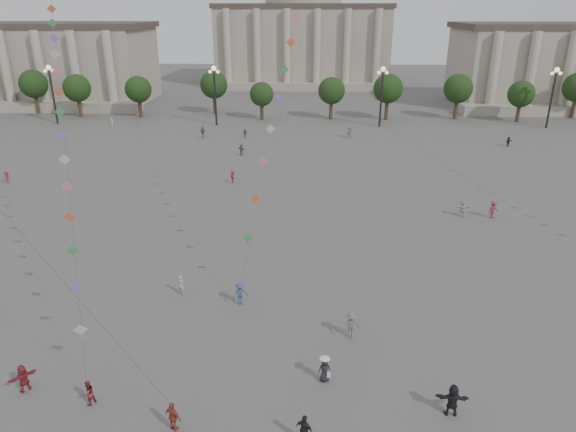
{
  "coord_description": "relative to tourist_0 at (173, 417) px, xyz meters",
  "views": [
    {
      "loc": [
        2.06,
        -23.74,
        20.29
      ],
      "look_at": [
        0.6,
        12.0,
        5.69
      ],
      "focal_mm": 32.0,
      "sensor_mm": 36.0,
      "label": 1
    }
  ],
  "objects": [
    {
      "name": "person_crowd_13",
      "position": [
        -2.75,
        13.46,
        -0.06
      ],
      "size": [
        0.7,
        0.64,
        1.6
      ],
      "primitive_type": "imported",
      "rotation": [
        0.0,
        0.0,
        2.57
      ],
      "color": "#ADAEA9",
      "rests_on": "ground"
    },
    {
      "name": "person_crowd_17",
      "position": [
        -2.59,
        40.17,
        -0.09
      ],
      "size": [
        1.05,
        1.13,
        1.53
      ],
      "primitive_type": "imported",
      "rotation": [
        0.0,
        0.0,
        2.21
      ],
      "color": "maroon",
      "rests_on": "ground"
    },
    {
      "name": "person_crowd_2",
      "position": [
        -30.47,
        38.88,
        -0.08
      ],
      "size": [
        1.13,
        1.11,
        1.55
      ],
      "primitive_type": "imported",
      "rotation": [
        0.0,
        0.0,
        0.75
      ],
      "color": "maroon",
      "rests_on": "ground"
    },
    {
      "name": "person_crowd_8",
      "position": [
        25.87,
        29.83,
        0.09
      ],
      "size": [
        1.41,
        1.23,
        1.89
      ],
      "primitive_type": "imported",
      "rotation": [
        0.0,
        0.0,
        0.55
      ],
      "color": "maroon",
      "rests_on": "ground"
    },
    {
      "name": "kite_flyer_1",
      "position": [
        1.91,
        12.18,
        0.05
      ],
      "size": [
        1.34,
        1.14,
        1.8
      ],
      "primitive_type": "imported",
      "rotation": [
        0.0,
        0.0,
        0.49
      ],
      "color": "#354B78",
      "rests_on": "ground"
    },
    {
      "name": "tree_row",
      "position": [
        4.66,
        81.58,
        4.54
      ],
      "size": [
        137.12,
        5.12,
        8.0
      ],
      "color": "#35241A",
      "rests_on": "ground"
    },
    {
      "name": "lamp_post_mid_east",
      "position": [
        19.66,
        73.58,
        6.5
      ],
      "size": [
        2.0,
        0.9,
        10.65
      ],
      "color": "#262628",
      "rests_on": "ground"
    },
    {
      "name": "hall_central",
      "position": [
        4.66,
        132.8,
        13.38
      ],
      "size": [
        48.3,
        34.3,
        35.5
      ],
      "color": "#A79F8C",
      "rests_on": "ground"
    },
    {
      "name": "lamp_post_far_west",
      "position": [
        -40.34,
        73.58,
        6.5
      ],
      "size": [
        2.0,
        0.9,
        10.65
      ],
      "color": "#262628",
      "rests_on": "ground"
    },
    {
      "name": "tourist_0",
      "position": [
        0.0,
        0.0,
        0.0
      ],
      "size": [
        1.08,
        0.85,
        1.71
      ],
      "primitive_type": "imported",
      "rotation": [
        0.0,
        0.0,
        2.63
      ],
      "color": "#9B3B2A",
      "rests_on": "ground"
    },
    {
      "name": "person_crowd_4",
      "position": [
        13.52,
        64.88,
        0.08
      ],
      "size": [
        1.56,
        1.66,
        1.87
      ],
      "primitive_type": "imported",
      "rotation": [
        0.0,
        0.0,
        3.99
      ],
      "color": "#ADADA9",
      "rests_on": "ground"
    },
    {
      "name": "person_crowd_10",
      "position": [
        -29.15,
        71.58,
        -0.06
      ],
      "size": [
        0.49,
        0.64,
        1.58
      ],
      "primitive_type": "imported",
      "rotation": [
        0.0,
        0.0,
        1.78
      ],
      "color": "silver",
      "rests_on": "ground"
    },
    {
      "name": "person_crowd_0",
      "position": [
        -3.93,
        64.1,
        -0.11
      ],
      "size": [
        0.94,
        0.56,
        1.49
      ],
      "primitive_type": "imported",
      "rotation": [
        0.0,
        0.0,
        0.24
      ],
      "color": "#344875",
      "rests_on": "ground"
    },
    {
      "name": "tourist_1",
      "position": [
        6.75,
        -0.58,
        -0.01
      ],
      "size": [
        1.06,
        0.86,
        1.69
      ],
      "primitive_type": "imported",
      "rotation": [
        0.0,
        0.0,
        2.6
      ],
      "color": "black",
      "rests_on": "ground"
    },
    {
      "name": "kite_train_west",
      "position": [
        -17.03,
        29.69,
        19.26
      ],
      "size": [
        23.02,
        52.57,
        67.87
      ],
      "color": "#3F3F3F",
      "rests_on": "ground"
    },
    {
      "name": "person_crowd_16",
      "position": [
        -10.92,
        63.46,
        0.12
      ],
      "size": [
        1.22,
        0.75,
        1.95
      ],
      "primitive_type": "imported",
      "rotation": [
        0.0,
        0.0,
        0.26
      ],
      "color": "#57575B",
      "rests_on": "ground"
    },
    {
      "name": "person_crowd_7",
      "position": [
        22.87,
        30.24,
        0.03
      ],
      "size": [
        1.63,
        0.53,
        1.76
      ],
      "primitive_type": "imported",
      "rotation": [
        0.0,
        0.0,
        3.14
      ],
      "color": "beige",
      "rests_on": "ground"
    },
    {
      "name": "ground",
      "position": [
        4.66,
        3.58,
        -0.85
      ],
      "size": [
        360.0,
        360.0,
        0.0
      ],
      "primitive_type": "plane",
      "color": "#5B5956",
      "rests_on": "ground"
    },
    {
      "name": "kite_flyer_0",
      "position": [
        -5.1,
        1.66,
        -0.11
      ],
      "size": [
        0.86,
        0.91,
        1.48
      ],
      "primitive_type": "imported",
      "rotation": [
        0.0,
        0.0,
        4.14
      ],
      "color": "maroon",
      "rests_on": "ground"
    },
    {
      "name": "hat_person",
      "position": [
        7.86,
        4.09,
        -0.03
      ],
      "size": [
        0.83,
        0.63,
        1.69
      ],
      "color": "black",
      "rests_on": "ground"
    },
    {
      "name": "person_crowd_3",
      "position": [
        14.58,
        1.68,
        0.09
      ],
      "size": [
        1.79,
        0.7,
        1.89
      ],
      "primitive_type": "imported",
      "rotation": [
        0.0,
        0.0,
        3.06
      ],
      "color": "black",
      "rests_on": "ground"
    },
    {
      "name": "person_crowd_12",
      "position": [
        -3.14,
        53.18,
        -0.05
      ],
      "size": [
        1.49,
        1.28,
        1.62
      ],
      "primitive_type": "imported",
      "rotation": [
        0.0,
        0.0,
        2.5
      ],
      "color": "slate",
      "rests_on": "ground"
    },
    {
      "name": "person_crowd_6",
      "position": [
        9.72,
        8.43,
        0.09
      ],
      "size": [
        1.35,
        0.98,
        1.88
      ],
      "primitive_type": "imported",
      "rotation": [
        0.0,
        0.0,
        0.25
      ],
      "color": "slate",
      "rests_on": "ground"
    },
    {
      "name": "person_crowd_9",
      "position": [
        38.03,
        59.87,
        -0.08
      ],
      "size": [
        1.45,
        1.16,
        1.54
      ],
      "primitive_type": "imported",
      "rotation": [
        0.0,
        0.0,
        0.57
      ],
      "color": "#232328",
      "rests_on": "ground"
    },
    {
      "name": "lamp_post_mid_west",
      "position": [
        -10.34,
        73.58,
        6.5
      ],
      "size": [
        2.0,
        0.9,
        10.65
      ],
      "color": "#262628",
      "rests_on": "ground"
    },
    {
      "name": "tourist_2",
      "position": [
        -9.19,
        2.58,
        -0.01
      ],
      "size": [
        1.45,
        1.47,
        1.69
      ],
      "primitive_type": "imported",
      "rotation": [
        0.0,
        0.0,
        3.94
      ],
      "color": "maroon",
      "rests_on": "ground"
    },
    {
      "name": "lamp_post_far_east",
      "position": [
        49.66,
        73.58,
        6.5
      ],
      "size": [
        2.0,
        0.9,
        10.65
      ],
      "color": "#262628",
      "rests_on": "ground"
    }
  ]
}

